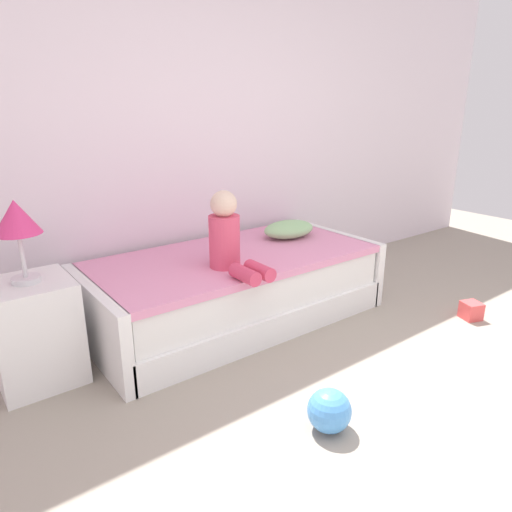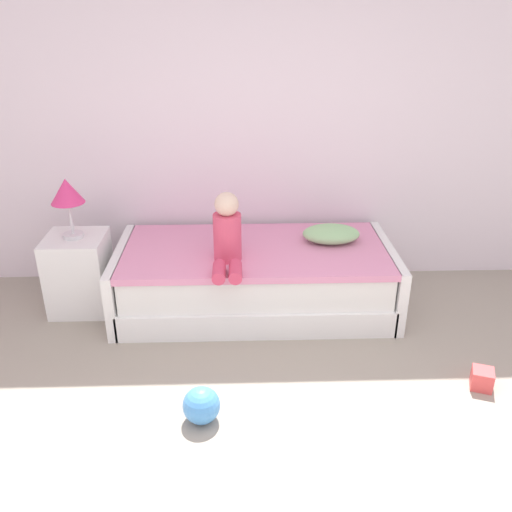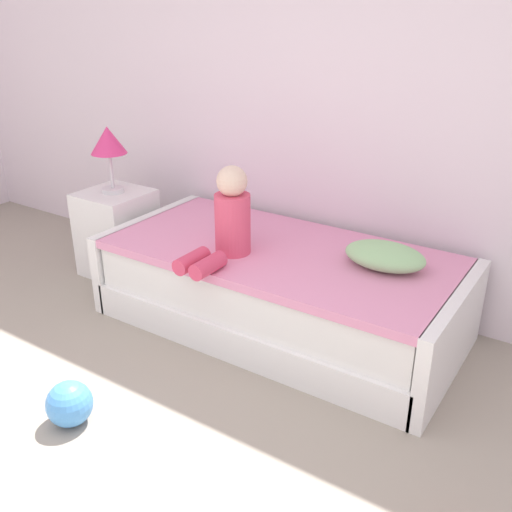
{
  "view_description": "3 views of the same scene",
  "coord_description": "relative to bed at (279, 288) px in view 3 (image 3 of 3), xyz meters",
  "views": [
    {
      "loc": [
        -1.91,
        -0.59,
        1.52
      ],
      "look_at": [
        -0.14,
        1.75,
        0.55
      ],
      "focal_mm": 32.58,
      "sensor_mm": 36.0,
      "label": 1
    },
    {
      "loc": [
        -0.25,
        -1.72,
        2.19
      ],
      "look_at": [
        -0.14,
        1.75,
        0.55
      ],
      "focal_mm": 37.92,
      "sensor_mm": 36.0,
      "label": 2
    },
    {
      "loc": [
        1.42,
        -0.63,
        1.82
      ],
      "look_at": [
        -0.14,
        1.75,
        0.55
      ],
      "focal_mm": 40.71,
      "sensor_mm": 36.0,
      "label": 3
    }
  ],
  "objects": [
    {
      "name": "wall_rear",
      "position": [
        0.14,
        0.6,
        1.2
      ],
      "size": [
        7.2,
        0.1,
        2.9
      ],
      "primitive_type": "cube",
      "color": "white",
      "rests_on": "ground"
    },
    {
      "name": "bed",
      "position": [
        0.0,
        0.0,
        0.0
      ],
      "size": [
        2.11,
        1.0,
        0.5
      ],
      "color": "white",
      "rests_on": "ground"
    },
    {
      "name": "nightstand",
      "position": [
        -1.35,
        0.02,
        0.05
      ],
      "size": [
        0.44,
        0.44,
        0.6
      ],
      "primitive_type": "cube",
      "color": "white",
      "rests_on": "ground"
    },
    {
      "name": "table_lamp",
      "position": [
        -1.35,
        0.02,
        0.69
      ],
      "size": [
        0.24,
        0.24,
        0.45
      ],
      "color": "silver",
      "rests_on": "nightstand"
    },
    {
      "name": "child_figure",
      "position": [
        -0.2,
        -0.23,
        0.46
      ],
      "size": [
        0.2,
        0.51,
        0.5
      ],
      "color": "#E04C6B",
      "rests_on": "bed"
    },
    {
      "name": "pillow",
      "position": [
        0.59,
        0.1,
        0.32
      ],
      "size": [
        0.44,
        0.3,
        0.13
      ],
      "primitive_type": "ellipsoid",
      "color": "#99CC8C",
      "rests_on": "bed"
    },
    {
      "name": "toy_ball",
      "position": [
        -0.35,
        -1.29,
        -0.14
      ],
      "size": [
        0.22,
        0.22,
        0.22
      ],
      "primitive_type": "sphere",
      "color": "#4C99E5",
      "rests_on": "ground"
    }
  ]
}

